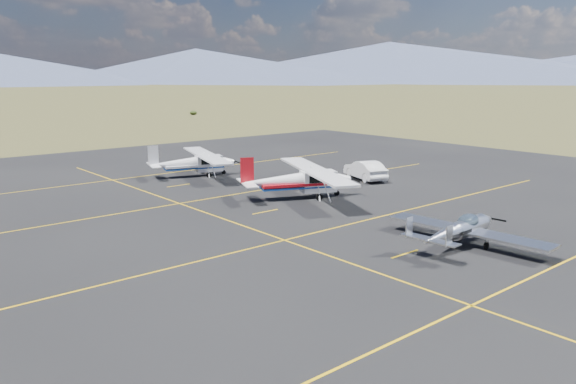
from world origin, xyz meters
name	(u,v)px	position (x,y,z in m)	size (l,w,h in m)	color
ground	(389,228)	(0.00, 0.00, 0.00)	(1600.00, 1600.00, 0.00)	#383D1C
apron	(306,206)	(0.00, 7.00, 0.00)	(72.00, 72.00, 0.02)	black
aircraft_low_wing	(461,229)	(0.09, -4.53, 0.91)	(6.27, 8.72, 1.89)	#B7B9BE
aircraft_cessna	(299,179)	(1.19, 9.06, 1.34)	(8.66, 11.56, 3.02)	white
aircraft_plain	(194,162)	(0.00, 21.13, 1.22)	(7.39, 10.79, 2.76)	silver
sedan	(365,170)	(10.04, 10.94, 0.79)	(1.65, 4.74, 1.56)	silver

